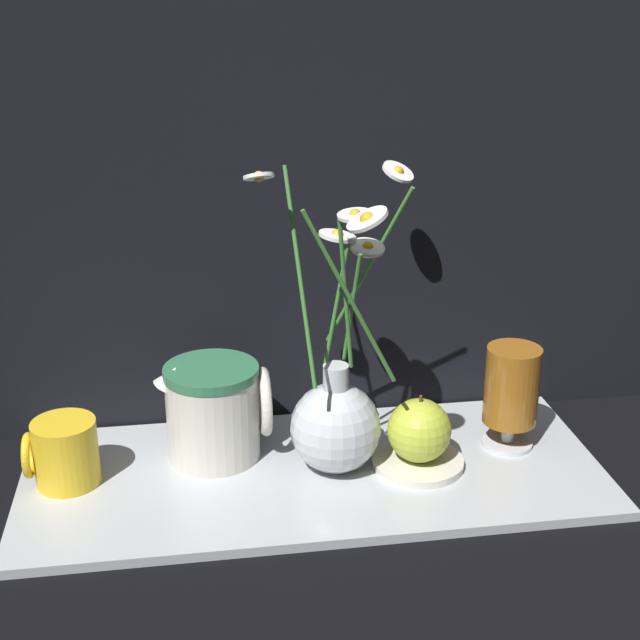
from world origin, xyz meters
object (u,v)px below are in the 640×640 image
at_px(ceramic_pitcher, 215,407).
at_px(yellow_mug, 64,453).
at_px(tea_glass, 512,389).
at_px(vase_with_flowers, 337,418).
at_px(orange_fruit, 419,430).

bearing_deg(ceramic_pitcher, yellow_mug, -168.06).
bearing_deg(tea_glass, vase_with_flowers, -173.18).
bearing_deg(tea_glass, yellow_mug, -179.21).
distance_m(yellow_mug, ceramic_pitcher, 0.19).
height_order(yellow_mug, ceramic_pitcher, ceramic_pitcher).
bearing_deg(ceramic_pitcher, vase_with_flowers, -21.97).
relative_size(vase_with_flowers, yellow_mug, 4.43).
xyz_separation_m(ceramic_pitcher, tea_glass, (0.38, -0.03, 0.01)).
height_order(yellow_mug, tea_glass, tea_glass).
relative_size(yellow_mug, orange_fruit, 0.99).
height_order(vase_with_flowers, tea_glass, vase_with_flowers).
distance_m(vase_with_flowers, orange_fruit, 0.11).
bearing_deg(orange_fruit, ceramic_pitcher, 165.35).
bearing_deg(yellow_mug, tea_glass, 0.79).
xyz_separation_m(tea_glass, orange_fruit, (-0.13, -0.03, -0.03)).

